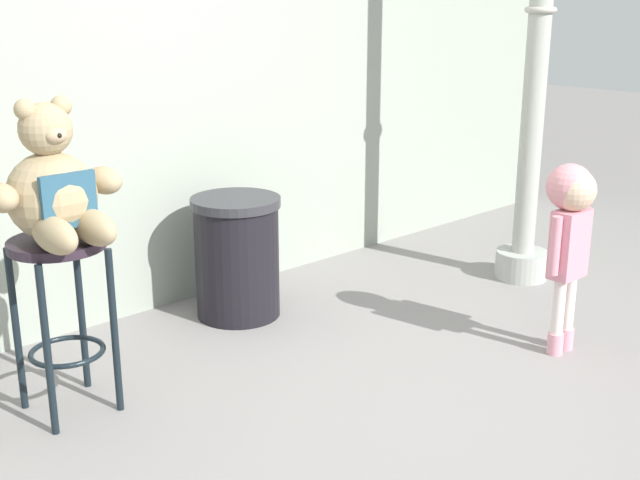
# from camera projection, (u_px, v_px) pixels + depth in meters

# --- Properties ---
(ground_plane) EXTENTS (24.00, 24.00, 0.00)m
(ground_plane) POSITION_uv_depth(u_px,v_px,m) (429.00, 435.00, 3.44)
(ground_plane) COLOR gray
(bar_stool_with_teddy) EXTENTS (0.41, 0.41, 0.79)m
(bar_stool_with_teddy) POSITION_uv_depth(u_px,v_px,m) (61.00, 289.00, 3.50)
(bar_stool_with_teddy) COLOR #291E29
(bar_stool_with_teddy) RESTS_ON ground_plane
(teddy_bear) EXTENTS (0.58, 0.52, 0.59)m
(teddy_bear) POSITION_uv_depth(u_px,v_px,m) (55.00, 191.00, 3.35)
(teddy_bear) COLOR tan
(teddy_bear) RESTS_ON bar_stool_with_teddy
(child_walking) EXTENTS (0.31, 0.25, 0.98)m
(child_walking) POSITION_uv_depth(u_px,v_px,m) (570.00, 218.00, 4.04)
(child_walking) COLOR pink
(child_walking) RESTS_ON ground_plane
(trash_bin) EXTENTS (0.50, 0.50, 0.69)m
(trash_bin) POSITION_uv_depth(u_px,v_px,m) (237.00, 257.00, 4.62)
(trash_bin) COLOR black
(trash_bin) RESTS_ON ground_plane
(lamppost) EXTENTS (0.33, 0.33, 2.90)m
(lamppost) POSITION_uv_depth(u_px,v_px,m) (534.00, 99.00, 4.99)
(lamppost) COLOR #A5A8A2
(lamppost) RESTS_ON ground_plane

